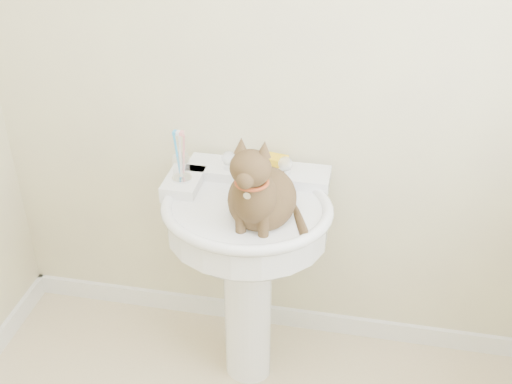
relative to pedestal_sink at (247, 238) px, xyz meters
The scene contains 7 objects.
wall_back 0.66m from the pedestal_sink, 80.50° to the left, with size 2.20×0.00×2.50m, color #C4B797, non-canonical shape.
baseboard_back 0.67m from the pedestal_sink, 80.17° to the left, with size 2.20×0.02×0.09m, color white.
pedestal_sink is the anchor object (origin of this frame).
faucet 0.27m from the pedestal_sink, 89.03° to the left, with size 0.28×0.12×0.14m.
soap_bar 0.31m from the pedestal_sink, 76.47° to the left, with size 0.09×0.06×0.03m, color yellow.
toothbrush_cup 0.34m from the pedestal_sink, 165.47° to the left, with size 0.07×0.07×0.18m.
cat 0.26m from the pedestal_sink, 50.90° to the right, with size 0.25×0.31×0.46m.
Camera 1 is at (0.34, -0.98, 2.00)m, focal length 45.00 mm.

